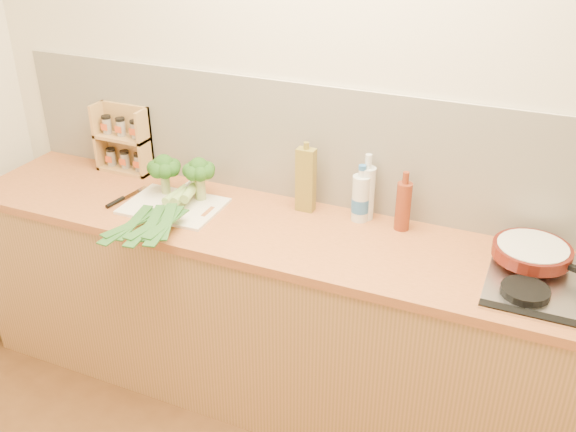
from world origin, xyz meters
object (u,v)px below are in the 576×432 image
chefs_knife (120,200)px  skillet (533,251)px  gas_hob (572,286)px  chopping_board (174,206)px  spice_rack (125,143)px

chefs_knife → skillet: bearing=12.3°
gas_hob → chefs_knife: size_ratio=2.19×
chopping_board → spice_rack: 0.53m
skillet → spice_rack: bearing=-161.4°
gas_hob → chefs_knife: gas_hob is taller
gas_hob → skillet: size_ratio=1.42×
spice_rack → skillet: bearing=-4.2°
chopping_board → spice_rack: size_ratio=1.27×
gas_hob → chefs_knife: bearing=-178.2°
chopping_board → skillet: (1.50, 0.12, 0.06)m
gas_hob → skillet: (-0.15, 0.11, 0.05)m
spice_rack → chopping_board: bearing=-31.3°
chefs_knife → skillet: (1.76, 0.17, 0.06)m
skillet → spice_rack: 1.95m
gas_hob → skillet: skillet is taller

